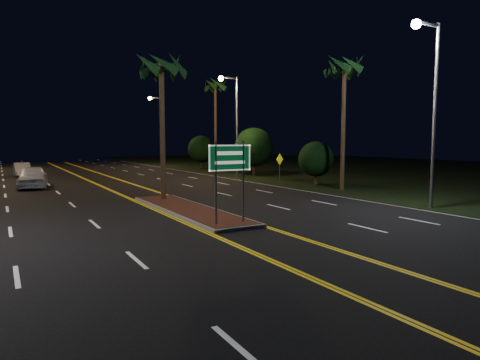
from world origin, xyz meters
TOP-DOWN VIEW (x-y plane):
  - ground at (0.00, 0.00)m, footprint 120.00×120.00m
  - grass_right at (30.00, 25.00)m, footprint 40.00×110.00m
  - median_island at (0.00, 7.00)m, footprint 2.25×10.25m
  - highway_sign at (0.00, 2.80)m, footprint 1.80×0.08m
  - streetlight_right_near at (10.61, 2.00)m, footprint 1.91×0.44m
  - streetlight_right_mid at (10.61, 22.00)m, footprint 1.91×0.44m
  - streetlight_right_far at (10.61, 42.00)m, footprint 1.91×0.44m
  - palm_median at (0.00, 10.50)m, footprint 2.40×2.40m
  - palm_right_near at (12.50, 10.00)m, footprint 2.40×2.40m
  - palm_right_far at (12.80, 30.00)m, footprint 2.40×2.40m
  - shrub_near at (13.50, 14.00)m, footprint 2.70×2.70m
  - shrub_mid at (14.00, 24.00)m, footprint 3.78×3.78m
  - shrub_far at (13.80, 36.00)m, footprint 3.24×3.24m
  - car_near at (-5.72, 21.97)m, footprint 2.99×5.73m
  - car_far at (-5.87, 33.44)m, footprint 2.03×4.51m
  - warning_sign at (13.00, 18.14)m, footprint 0.89×0.37m

SIDE VIEW (x-z plane):
  - ground at x=0.00m, z-range 0.00..0.00m
  - grass_right at x=30.00m, z-range 0.00..0.01m
  - median_island at x=0.00m, z-range 0.00..0.17m
  - car_far at x=-5.87m, z-range 0.00..1.49m
  - car_near at x=-5.72m, z-range 0.00..1.83m
  - warning_sign at x=13.00m, z-range 0.32..2.58m
  - shrub_near at x=13.50m, z-range 0.30..3.60m
  - shrub_far at x=13.80m, z-range 0.36..4.32m
  - highway_sign at x=0.00m, z-range 0.80..4.00m
  - shrub_mid at x=14.00m, z-range 0.42..5.04m
  - streetlight_right_near at x=10.61m, z-range 1.16..10.16m
  - streetlight_right_mid at x=10.61m, z-range 1.16..10.16m
  - streetlight_right_far at x=10.61m, z-range 1.16..10.16m
  - palm_median at x=0.00m, z-range 3.13..11.43m
  - palm_right_near at x=12.50m, z-range 3.56..12.86m
  - palm_right_far at x=12.80m, z-range 3.99..14.29m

